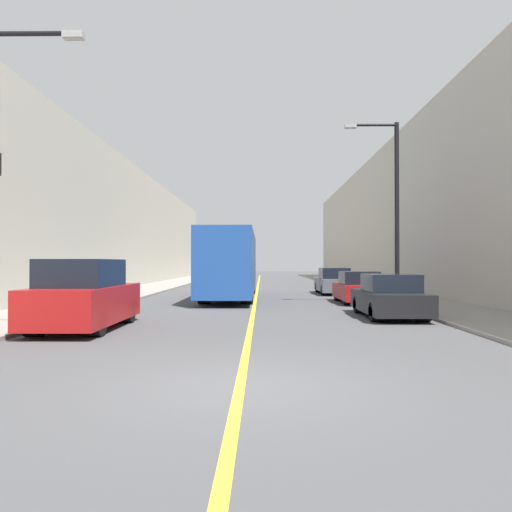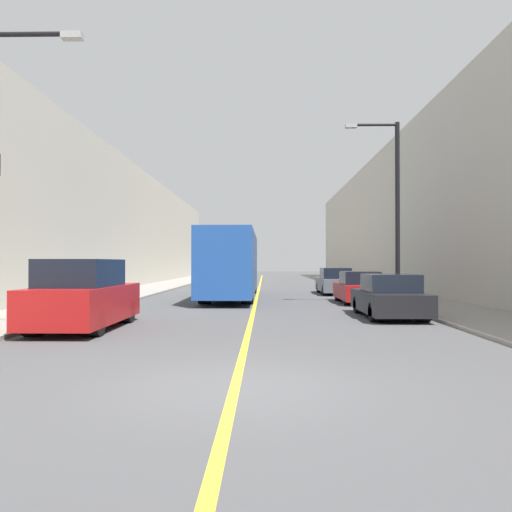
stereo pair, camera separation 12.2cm
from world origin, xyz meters
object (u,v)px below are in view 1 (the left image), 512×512
object	(u,v)px
car_right_far	(334,282)
car_right_mid	(358,289)
car_right_near	(389,298)
parked_suv_left	(84,297)
street_lamp_right	(393,201)
bus	(231,263)

from	to	relation	value
car_right_far	car_right_mid	bearing A→B (deg)	-88.51
car_right_near	car_right_mid	size ratio (longest dim) A/B	1.04
parked_suv_left	car_right_near	size ratio (longest dim) A/B	1.07
parked_suv_left	street_lamp_right	world-z (taller)	street_lamp_right
car_right_mid	car_right_far	bearing A→B (deg)	91.49
parked_suv_left	car_right_mid	world-z (taller)	parked_suv_left
parked_suv_left	car_right_near	bearing A→B (deg)	18.76
car_right_far	street_lamp_right	xyz separation A→B (m)	(1.37, -8.37, 3.85)
car_right_near	car_right_mid	xyz separation A→B (m)	(0.11, 6.12, -0.01)
car_right_mid	bus	bearing A→B (deg)	152.29
car_right_mid	car_right_far	xyz separation A→B (m)	(-0.18, 6.78, 0.04)
bus	car_right_mid	size ratio (longest dim) A/B	2.96
car_right_near	car_right_far	world-z (taller)	car_right_far
parked_suv_left	street_lamp_right	distance (m)	13.70
parked_suv_left	street_lamp_right	xyz separation A→B (m)	(10.72, 7.72, 3.65)
parked_suv_left	car_right_far	size ratio (longest dim) A/B	0.99
car_right_mid	car_right_far	world-z (taller)	car_right_far
street_lamp_right	parked_suv_left	bearing A→B (deg)	-144.24
car_right_mid	car_right_far	distance (m)	6.78
car_right_mid	street_lamp_right	distance (m)	4.37
parked_suv_left	car_right_near	world-z (taller)	parked_suv_left
bus	street_lamp_right	size ratio (longest dim) A/B	1.59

